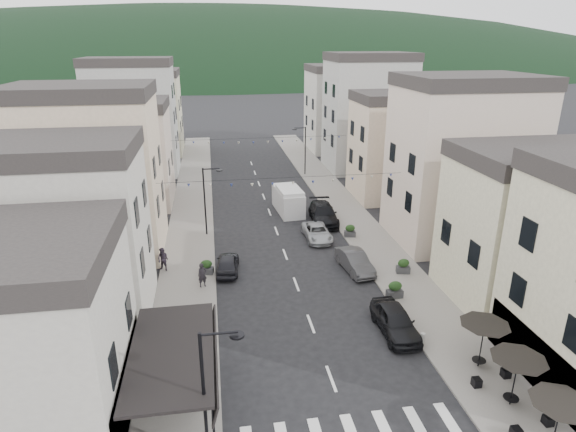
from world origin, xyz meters
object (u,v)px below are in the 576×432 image
delivery_van (288,200)px  pedestrian_a (202,275)px  parked_car_c (317,232)px  pedestrian_b (163,259)px  parked_car_b (355,261)px  parked_car_a (395,321)px  parked_car_d (323,214)px  parked_car_e (228,263)px

delivery_van → pedestrian_a: (-8.23, -14.30, -0.28)m
parked_car_c → pedestrian_a: size_ratio=2.59×
pedestrian_a → pedestrian_b: pedestrian_b is taller
pedestrian_a → delivery_van: bearing=41.1°
parked_car_b → pedestrian_b: (-13.80, 1.97, 0.28)m
parked_car_c → delivery_van: size_ratio=0.81×
parked_car_a → parked_car_d: bearing=89.6°
parked_car_c → parked_car_e: size_ratio=1.13×
parked_car_a → parked_car_d: (0.00, 18.18, 0.04)m
parked_car_b → pedestrian_b: 13.94m
parked_car_d → pedestrian_b: size_ratio=3.21×
parked_car_c → pedestrian_b: (-12.36, -4.24, 0.39)m
delivery_van → parked_car_e: bearing=-122.8°
parked_car_a → parked_car_e: 13.12m
parked_car_c → parked_car_d: parked_car_d is taller
parked_car_d → pedestrian_b: 16.02m
parked_car_a → pedestrian_a: (-10.98, 7.16, 0.19)m
pedestrian_a → parked_car_c: bearing=17.8°
parked_car_e → parked_car_a: bearing=140.1°
pedestrian_a → pedestrian_b: bearing=115.3°
parked_car_b → parked_car_e: parked_car_b is taller
parked_car_a → parked_car_e: parked_car_a is taller
parked_car_a → parked_car_c: 14.37m
parked_car_a → parked_car_d: 18.18m
parked_car_d → parked_car_c: bearing=-106.0°
parked_car_d → delivery_van: 4.30m
delivery_van → parked_car_d: bearing=-54.8°
parked_car_d → delivery_van: bearing=134.2°
parked_car_a → pedestrian_b: pedestrian_b is taller
delivery_van → pedestrian_a: size_ratio=3.21×
delivery_van → pedestrian_b: bearing=-138.8°
parked_car_d → pedestrian_b: (-13.80, -8.13, 0.18)m
pedestrian_b → delivery_van: bearing=74.1°
parked_car_a → parked_car_c: bearing=95.4°
parked_car_a → parked_car_b: size_ratio=1.05×
pedestrian_a → pedestrian_b: (-2.82, 2.89, 0.03)m
parked_car_b → parked_car_d: parked_car_d is taller
parked_car_d → parked_car_e: parked_car_d is taller
parked_car_b → delivery_van: (-2.75, 13.38, 0.53)m
parked_car_b → parked_car_d: bearing=82.5°
parked_car_c → parked_car_d: bearing=68.8°
parked_car_e → parked_car_c: bearing=-141.9°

